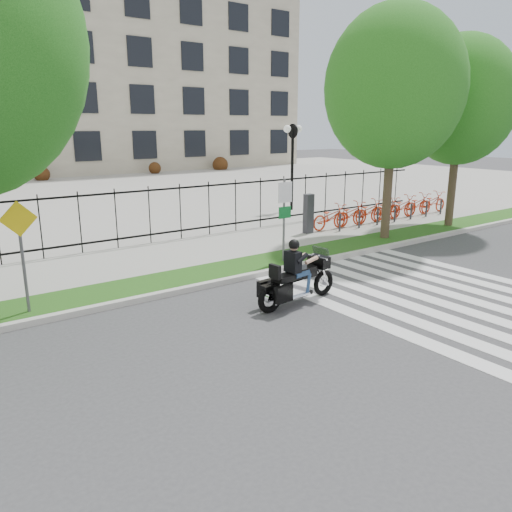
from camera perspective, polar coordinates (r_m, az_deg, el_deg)
ground at (r=9.92m, az=4.33°, el=-10.17°), size 120.00×120.00×0.00m
curb at (r=13.06m, az=-7.38°, el=-3.67°), size 60.00×0.20×0.15m
grass_verge at (r=13.78m, az=-9.09°, el=-2.75°), size 60.00×1.50×0.15m
sidewalk at (r=15.97m, az=-13.20°, el=-0.53°), size 60.00×3.50×0.15m
plaza at (r=32.62m, az=-25.51°, el=6.05°), size 80.00×34.00×0.10m
crosswalk_stripes at (r=13.36m, az=20.39°, el=-4.40°), size 5.70×8.00×0.01m
iron_fence at (r=17.33m, az=-15.69°, el=4.14°), size 30.00×0.06×2.00m
lamp_post_right at (r=24.64m, az=4.20°, el=12.45°), size 1.06×0.70×4.25m
street_tree_2 at (r=18.68m, az=15.54°, el=18.04°), size 4.81×4.81×8.04m
street_tree_3 at (r=21.92m, az=22.33°, el=16.11°), size 4.34×4.34×7.46m
bike_share_station at (r=22.40m, az=14.51°, el=5.22°), size 8.92×0.87×1.50m
sign_pole_regulatory at (r=14.94m, az=3.27°, el=5.34°), size 0.50×0.09×2.50m
sign_pole_warning at (r=11.84m, az=-25.28°, el=1.46°), size 0.78×0.09×2.49m
motorcycle_rider at (r=11.95m, az=4.77°, el=-2.49°), size 2.51×0.78×1.93m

